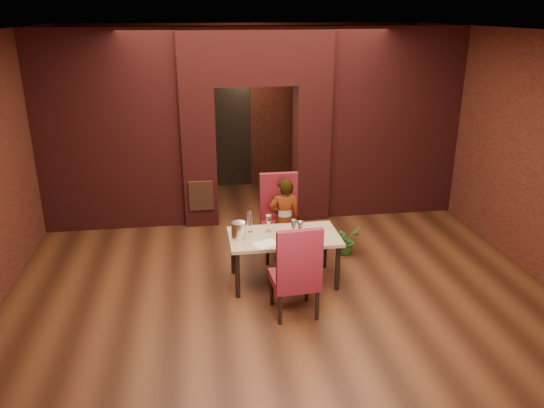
{
  "coord_description": "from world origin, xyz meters",
  "views": [
    {
      "loc": [
        -1.01,
        -6.62,
        3.44
      ],
      "look_at": [
        -0.02,
        0.0,
        0.98
      ],
      "focal_mm": 35.0,
      "sensor_mm": 36.0,
      "label": 1
    }
  ],
  "objects": [
    {
      "name": "person_seated",
      "position": [
        0.2,
        0.28,
        0.62
      ],
      "size": [
        0.46,
        0.31,
        1.24
      ],
      "primitive_type": "imported",
      "rotation": [
        0.0,
        0.0,
        3.1
      ],
      "color": "silver",
      "rests_on": "ground"
    },
    {
      "name": "wine_glass_c",
      "position": [
        0.28,
        -0.44,
        0.78
      ],
      "size": [
        0.09,
        0.09,
        0.21
      ],
      "primitive_type": null,
      "color": "white",
      "rests_on": "dining_table"
    },
    {
      "name": "rear_door_frame",
      "position": [
        -0.4,
        3.9,
        1.05
      ],
      "size": [
        1.02,
        0.04,
        2.22
      ],
      "primitive_type": "cube",
      "color": "black",
      "rests_on": "ground"
    },
    {
      "name": "wine_bucket",
      "position": [
        -0.51,
        -0.39,
        0.78
      ],
      "size": [
        0.18,
        0.18,
        0.22
      ],
      "primitive_type": "cylinder",
      "color": "silver",
      "rests_on": "dining_table"
    },
    {
      "name": "floor",
      "position": [
        0.0,
        0.0,
        0.0
      ],
      "size": [
        8.0,
        8.0,
        0.0
      ],
      "primitive_type": "plane",
      "color": "#4B2612",
      "rests_on": "ground"
    },
    {
      "name": "tasting_sheet",
      "position": [
        -0.19,
        -0.61,
        0.67
      ],
      "size": [
        0.36,
        0.33,
        0.0
      ],
      "primitive_type": "cube",
      "rotation": [
        0.0,
        0.0,
        0.5
      ],
      "color": "silver",
      "rests_on": "dining_table"
    },
    {
      "name": "pillar_right",
      "position": [
        0.95,
        2.0,
        1.15
      ],
      "size": [
        0.55,
        0.55,
        2.3
      ],
      "primitive_type": "cube",
      "color": "maroon",
      "rests_on": "ground"
    },
    {
      "name": "wall_front",
      "position": [
        0.0,
        -4.0,
        1.6
      ],
      "size": [
        7.0,
        0.04,
        3.2
      ],
      "primitive_type": "cube",
      "color": "maroon",
      "rests_on": "ground"
    },
    {
      "name": "potted_plant",
      "position": [
        1.14,
        0.35,
        0.22
      ],
      "size": [
        0.51,
        0.48,
        0.44
      ],
      "primitive_type": "imported",
      "rotation": [
        0.0,
        0.0,
        0.44
      ],
      "color": "#2B5B1E",
      "rests_on": "ground"
    },
    {
      "name": "rear_door",
      "position": [
        -0.4,
        3.94,
        1.05
      ],
      "size": [
        0.9,
        0.08,
        2.1
      ],
      "primitive_type": "cube",
      "color": "black",
      "rests_on": "ground"
    },
    {
      "name": "pillar_left",
      "position": [
        -0.95,
        2.0,
        1.15
      ],
      "size": [
        0.55,
        0.55,
        2.3
      ],
      "primitive_type": "cube",
      "color": "maroon",
      "rests_on": "ground"
    },
    {
      "name": "chair_far",
      "position": [
        0.17,
        0.39,
        0.61
      ],
      "size": [
        0.56,
        0.56,
        1.22
      ],
      "primitive_type": "cube",
      "rotation": [
        0.0,
        0.0,
        0.0
      ],
      "color": "maroon",
      "rests_on": "ground"
    },
    {
      "name": "wing_wall_right",
      "position": [
        2.36,
        2.0,
        1.6
      ],
      "size": [
        2.28,
        0.35,
        3.2
      ],
      "primitive_type": "cube",
      "color": "maroon",
      "rests_on": "ground"
    },
    {
      "name": "wing_wall_left",
      "position": [
        -2.36,
        2.0,
        1.6
      ],
      "size": [
        2.28,
        0.35,
        3.2
      ],
      "primitive_type": "cube",
      "color": "maroon",
      "rests_on": "ground"
    },
    {
      "name": "ceiling",
      "position": [
        0.0,
        0.0,
        3.2
      ],
      "size": [
        7.0,
        8.0,
        0.04
      ],
      "primitive_type": "cube",
      "color": "silver",
      "rests_on": "ground"
    },
    {
      "name": "chair_near",
      "position": [
        0.07,
        -1.15,
        0.58
      ],
      "size": [
        0.56,
        0.56,
        1.16
      ],
      "primitive_type": "cube",
      "rotation": [
        0.0,
        0.0,
        3.21
      ],
      "color": "maroon",
      "rests_on": "ground"
    },
    {
      "name": "wine_glass_b",
      "position": [
        0.2,
        -0.39,
        0.78
      ],
      "size": [
        0.09,
        0.09,
        0.21
      ],
      "primitive_type": null,
      "color": "silver",
      "rests_on": "dining_table"
    },
    {
      "name": "vent_panel",
      "position": [
        -0.95,
        1.71,
        0.55
      ],
      "size": [
        0.4,
        0.03,
        0.5
      ],
      "primitive_type": "cube",
      "color": "brown",
      "rests_on": "ground"
    },
    {
      "name": "lintel",
      "position": [
        0.0,
        2.0,
        2.75
      ],
      "size": [
        2.45,
        0.55,
        0.9
      ],
      "primitive_type": "cube",
      "color": "maroon",
      "rests_on": "ground"
    },
    {
      "name": "wine_glass_a",
      "position": [
        -0.1,
        -0.2,
        0.78
      ],
      "size": [
        0.09,
        0.09,
        0.22
      ],
      "primitive_type": null,
      "color": "white",
      "rests_on": "dining_table"
    },
    {
      "name": "wall_back",
      "position": [
        0.0,
        4.0,
        1.6
      ],
      "size": [
        7.0,
        0.04,
        3.2
      ],
      "primitive_type": "cube",
      "color": "maroon",
      "rests_on": "ground"
    },
    {
      "name": "dining_table",
      "position": [
        0.08,
        -0.37,
        0.34
      ],
      "size": [
        1.44,
        0.81,
        0.67
      ],
      "primitive_type": "cube",
      "rotation": [
        0.0,
        0.0,
        0.0
      ],
      "color": "tan",
      "rests_on": "ground"
    },
    {
      "name": "wall_right",
      "position": [
        3.5,
        0.0,
        1.6
      ],
      "size": [
        0.04,
        8.0,
        3.2
      ],
      "primitive_type": "cube",
      "color": "maroon",
      "rests_on": "ground"
    },
    {
      "name": "water_bottle",
      "position": [
        -0.35,
        -0.19,
        0.82
      ],
      "size": [
        0.07,
        0.07,
        0.29
      ],
      "primitive_type": "cylinder",
      "color": "white",
      "rests_on": "dining_table"
    }
  ]
}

